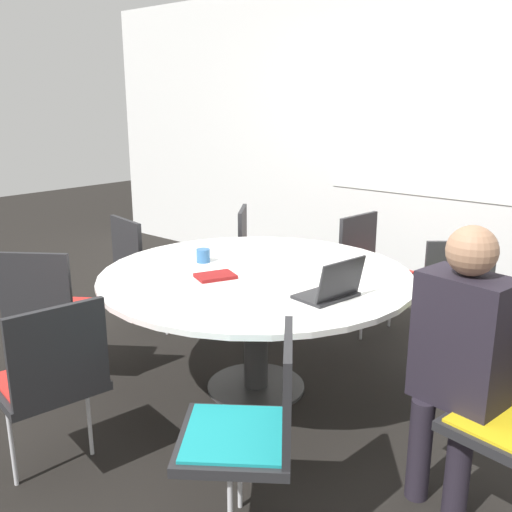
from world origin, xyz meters
name	(u,v)px	position (x,y,z in m)	size (l,w,h in m)	color
ground_plane	(256,387)	(0.00, 0.00, 0.00)	(16.00, 16.00, 0.00)	black
wall_back	(430,141)	(0.00, 2.19, 1.35)	(8.00, 0.07, 2.70)	silver
conference_table	(256,289)	(0.00, 0.00, 0.63)	(1.78, 1.78, 0.73)	#333333
chair_1	(464,304)	(0.90, 0.84, 0.52)	(0.61, 0.60, 0.87)	#262628
chair_2	(371,264)	(0.05, 1.23, 0.52)	(0.46, 0.48, 0.87)	#262628
chair_3	(259,252)	(-0.79, 0.94, 0.52)	(0.60, 0.60, 0.87)	#262628
chair_4	(144,263)	(-1.22, 0.15, 0.52)	(0.51, 0.49, 0.87)	#262628
chair_5	(47,304)	(-0.96, -0.77, 0.52)	(0.60, 0.60, 0.87)	#262628
chair_6	(51,374)	(-0.14, -1.22, 0.52)	(0.49, 0.50, 0.87)	#262628
chair_7	(253,423)	(0.79, -0.94, 0.52)	(0.60, 0.60, 0.87)	#262628
person_0	(460,348)	(1.27, -0.21, 0.71)	(0.39, 0.30, 1.22)	#231E28
laptop	(332,288)	(0.57, -0.09, 0.78)	(0.27, 0.33, 0.21)	#232326
spiral_notebook	(215,276)	(-0.11, -0.22, 0.74)	(0.22, 0.25, 0.02)	maroon
coffee_cup	(203,256)	(-0.39, -0.04, 0.77)	(0.08, 0.08, 0.08)	#33669E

